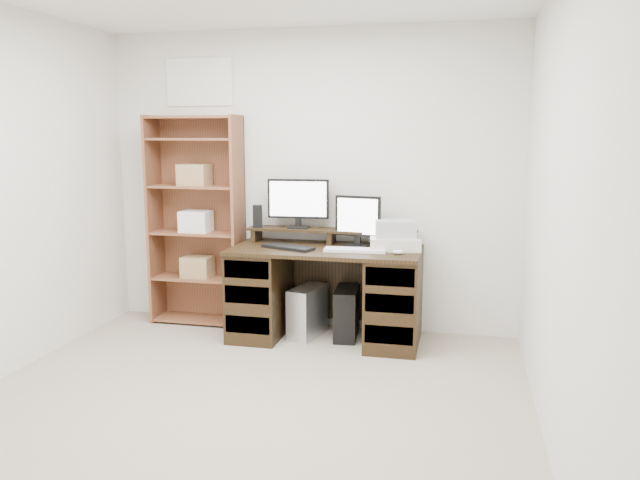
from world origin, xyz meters
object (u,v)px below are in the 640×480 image
(monitor_small, at_px, (358,219))
(tower_silver, at_px, (308,312))
(monitor_wide, at_px, (298,201))
(printer, at_px, (395,243))
(bookshelf, at_px, (197,219))
(desk, at_px, (326,292))
(tower_black, at_px, (347,313))

(monitor_small, bearing_deg, tower_silver, -158.91)
(monitor_wide, distance_m, tower_silver, 0.92)
(printer, relative_size, tower_silver, 0.94)
(printer, xyz_separation_m, bookshelf, (-1.73, 0.15, 0.12))
(bookshelf, bearing_deg, tower_silver, -9.81)
(desk, height_order, printer, printer)
(desk, height_order, tower_black, desk)
(tower_silver, bearing_deg, printer, 15.52)
(monitor_small, xyz_separation_m, bookshelf, (-1.42, 0.09, -0.05))
(bookshelf, bearing_deg, tower_black, -6.05)
(printer, bearing_deg, tower_black, 171.17)
(tower_silver, bearing_deg, monitor_small, 25.43)
(monitor_wide, bearing_deg, printer, -14.67)
(monitor_wide, distance_m, printer, 0.89)
(desk, distance_m, printer, 0.68)
(monitor_small, bearing_deg, printer, -1.67)
(tower_silver, relative_size, tower_black, 0.97)
(printer, bearing_deg, bookshelf, 167.08)
(monitor_small, relative_size, tower_silver, 0.99)
(desk, height_order, monitor_small, monitor_small)
(tower_black, height_order, bookshelf, bookshelf)
(monitor_wide, distance_m, bookshelf, 0.92)
(printer, bearing_deg, desk, 178.79)
(desk, relative_size, monitor_wide, 2.92)
(monitor_wide, relative_size, printer, 1.32)
(monitor_small, distance_m, bookshelf, 1.43)
(desk, distance_m, tower_silver, 0.25)
(monitor_wide, bearing_deg, tower_silver, -60.22)
(desk, bearing_deg, bookshelf, 169.85)
(monitor_wide, distance_m, monitor_small, 0.54)
(desk, xyz_separation_m, tower_silver, (-0.16, 0.04, -0.18))
(desk, distance_m, monitor_small, 0.64)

